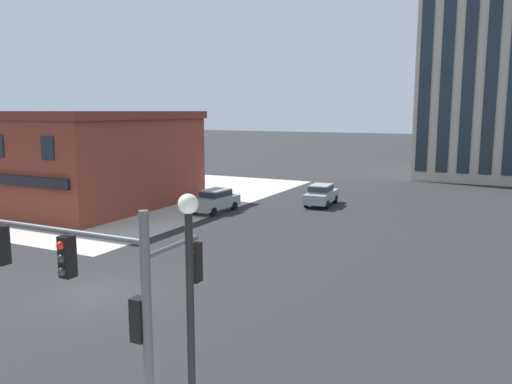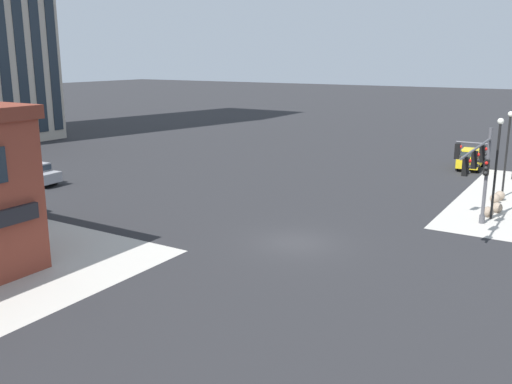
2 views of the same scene
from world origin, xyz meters
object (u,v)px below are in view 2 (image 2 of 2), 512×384
object	(u,v)px
street_lamp_corner_near	(497,158)
car_main_southbound_far	(471,158)
traffic_signal_main	(478,166)
bollard_sphere_curb_a	(488,212)
bollard_sphere_curb_b	(497,208)
car_main_northbound_far	(11,201)
car_main_southbound_near	(33,173)
bollard_sphere_curb_c	(495,198)
street_lamp_mid_sidewalk	(507,145)
bollard_sphere_curb_d	(500,196)

from	to	relation	value
street_lamp_corner_near	car_main_southbound_far	size ratio (longest dim) A/B	1.34
traffic_signal_main	bollard_sphere_curb_a	size ratio (longest dim) A/B	11.78
bollard_sphere_curb_a	street_lamp_corner_near	bearing A→B (deg)	-149.13
traffic_signal_main	car_main_southbound_far	world-z (taller)	traffic_signal_main
traffic_signal_main	bollard_sphere_curb_b	distance (m)	5.82
car_main_northbound_far	car_main_southbound_near	bearing A→B (deg)	44.78
traffic_signal_main	bollard_sphere_curb_c	xyz separation A→B (m)	(7.15, -0.04, -3.34)
bollard_sphere_curb_c	car_main_northbound_far	size ratio (longest dim) A/B	0.14
street_lamp_mid_sidewalk	car_main_southbound_near	bearing A→B (deg)	115.27
car_main_northbound_far	car_main_southbound_near	distance (m)	8.68
street_lamp_corner_near	car_main_northbound_far	size ratio (longest dim) A/B	1.34
car_main_northbound_far	car_main_southbound_far	xyz separation A→B (m)	(30.18, -20.75, 0.00)
street_lamp_mid_sidewalk	car_main_southbound_near	size ratio (longest dim) A/B	1.31
bollard_sphere_curb_a	car_main_northbound_far	size ratio (longest dim) A/B	0.14
bollard_sphere_curb_d	street_lamp_mid_sidewalk	bearing A→B (deg)	0.09
street_lamp_corner_near	car_main_southbound_near	size ratio (longest dim) A/B	1.34
bollard_sphere_curb_a	car_main_southbound_near	distance (m)	32.16
bollard_sphere_curb_d	car_main_northbound_far	bearing A→B (deg)	128.53
traffic_signal_main	car_main_southbound_near	xyz separation A→B (m)	(-5.43, 30.67, -2.74)
bollard_sphere_curb_d	car_main_southbound_far	size ratio (longest dim) A/B	0.14
bollard_sphere_curb_c	car_main_southbound_near	world-z (taller)	car_main_southbound_near
bollard_sphere_curb_c	car_main_northbound_far	world-z (taller)	car_main_northbound_far
bollard_sphere_curb_d	street_lamp_mid_sidewalk	distance (m)	3.49
bollard_sphere_curb_a	car_main_southbound_far	xyz separation A→B (m)	(15.19, 4.05, 0.60)
traffic_signal_main	bollard_sphere_curb_d	world-z (taller)	traffic_signal_main
bollard_sphere_curb_b	car_main_northbound_far	size ratio (longest dim) A/B	0.14
bollard_sphere_curb_b	bollard_sphere_curb_c	world-z (taller)	same
car_main_southbound_far	bollard_sphere_curb_c	bearing A→B (deg)	-161.43
bollard_sphere_curb_d	street_lamp_mid_sidewalk	size ratio (longest dim) A/B	0.11
bollard_sphere_curb_a	bollard_sphere_curb_c	bearing A→B (deg)	3.18
bollard_sphere_curb_b	traffic_signal_main	bearing A→B (deg)	173.39
bollard_sphere_curb_b	bollard_sphere_curb_d	world-z (taller)	same
bollard_sphere_curb_d	car_main_southbound_near	distance (m)	33.71
street_lamp_mid_sidewalk	car_main_southbound_far	distance (m)	10.62
bollard_sphere_curb_c	street_lamp_corner_near	bearing A→B (deg)	-173.94
street_lamp_corner_near	street_lamp_mid_sidewalk	xyz separation A→B (m)	(6.13, 0.29, -0.06)
traffic_signal_main	bollard_sphere_curb_a	xyz separation A→B (m)	(3.40, -0.25, -3.34)
car_main_northbound_far	car_main_southbound_far	world-z (taller)	same
traffic_signal_main	bollard_sphere_curb_d	xyz separation A→B (m)	(8.12, -0.19, -3.34)
street_lamp_mid_sidewalk	car_main_northbound_far	world-z (taller)	street_lamp_mid_sidewalk
car_main_southbound_near	street_lamp_mid_sidewalk	bearing A→B (deg)	-64.73
traffic_signal_main	car_main_northbound_far	world-z (taller)	traffic_signal_main
car_main_southbound_far	car_main_northbound_far	bearing A→B (deg)	145.49
bollard_sphere_curb_d	bollard_sphere_curb_c	bearing A→B (deg)	171.04
car_main_southbound_near	traffic_signal_main	bearing A→B (deg)	-79.97
bollard_sphere_curb_b	car_main_southbound_near	xyz separation A→B (m)	(-10.16, 31.21, 0.60)
bollard_sphere_curb_a	street_lamp_mid_sidewalk	size ratio (longest dim) A/B	0.11
bollard_sphere_curb_b	car_main_southbound_near	bearing A→B (deg)	108.03
bollard_sphere_curb_a	street_lamp_mid_sidewalk	bearing A→B (deg)	0.56
bollard_sphere_curb_a	bollard_sphere_curb_c	world-z (taller)	same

